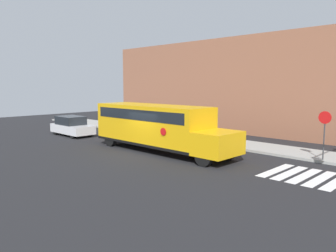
% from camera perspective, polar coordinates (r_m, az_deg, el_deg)
% --- Properties ---
extents(ground_plane, '(60.00, 60.00, 0.00)m').
position_cam_1_polar(ground_plane, '(19.97, -4.33, -4.87)').
color(ground_plane, black).
extents(sidewalk_strip, '(44.00, 3.00, 0.15)m').
position_cam_1_polar(sidewalk_strip, '(24.65, 7.10, -2.42)').
color(sidewalk_strip, '#9E9E99').
rests_on(sidewalk_strip, ground).
extents(building_backdrop, '(32.00, 4.00, 8.21)m').
position_cam_1_polar(building_backdrop, '(29.75, 14.90, 6.82)').
color(building_backdrop, '#935B42').
rests_on(building_backdrop, ground).
extents(crosswalk_stripes, '(3.30, 3.20, 0.01)m').
position_cam_1_polar(crosswalk_stripes, '(16.47, 22.69, -8.00)').
color(crosswalk_stripes, white).
rests_on(crosswalk_stripes, ground).
extents(school_bus, '(10.29, 2.57, 2.89)m').
position_cam_1_polar(school_bus, '(20.58, -2.00, 0.21)').
color(school_bus, '#EAA80F').
rests_on(school_bus, ground).
extents(parked_car, '(4.24, 1.79, 1.59)m').
position_cam_1_polar(parked_car, '(28.19, -16.40, -0.02)').
color(parked_car, silver).
rests_on(parked_car, ground).
extents(stop_sign, '(0.67, 0.10, 2.78)m').
position_cam_1_polar(stop_sign, '(19.29, 25.58, -0.51)').
color(stop_sign, '#38383A').
rests_on(stop_sign, ground).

